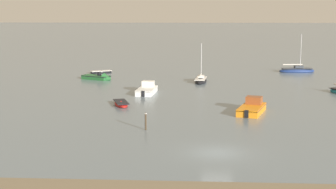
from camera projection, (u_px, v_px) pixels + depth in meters
name	position (u px, v px, depth m)	size (l,w,h in m)	color
ground_plane	(217.00, 153.00, 41.10)	(800.00, 800.00, 0.00)	slate
rowboat_moored_0	(101.00, 72.00, 92.14)	(4.31, 3.14, 0.65)	black
motorboat_moored_3	(148.00, 90.00, 70.82)	(2.70, 6.53, 2.41)	white
sailboat_moored_3	(297.00, 70.00, 93.58)	(6.75, 2.62, 7.39)	navy
sailboat_moored_4	(201.00, 80.00, 80.82)	(2.34, 5.94, 6.49)	black
motorboat_moored_5	(100.00, 78.00, 83.58)	(5.79, 4.18, 1.89)	#23602D
rowboat_moored_3	(121.00, 104.00, 61.35)	(2.69, 4.49, 0.67)	red
motorboat_moored_6	(253.00, 108.00, 57.69)	(4.16, 7.02, 2.52)	orange
mooring_post_near	(146.00, 122.00, 48.76)	(0.22, 0.22, 1.89)	#3F3323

